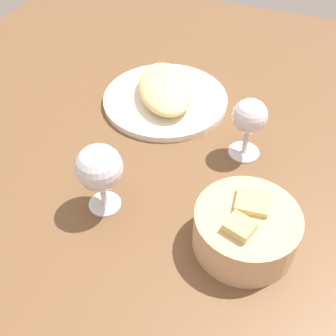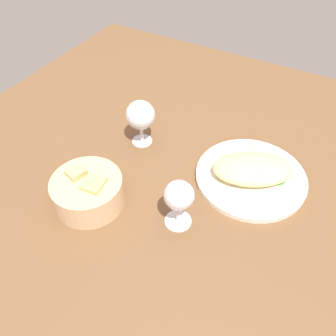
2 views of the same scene
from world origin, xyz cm
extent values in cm
cube|color=brown|center=(0.00, 0.00, -1.00)|extent=(140.00, 140.00, 2.00)
cylinder|color=white|center=(-15.08, -10.35, 0.70)|extent=(27.69, 27.69, 1.40)
ellipsoid|color=#F1D487|center=(-15.08, -10.35, 3.73)|extent=(22.92, 19.91, 4.66)
cone|color=#468039|center=(-21.30, -11.94, 1.99)|extent=(3.94, 3.94, 1.18)
cylinder|color=#D5AE80|center=(15.76, 15.19, 3.57)|extent=(16.44, 16.44, 7.15)
cube|color=tan|center=(18.88, 14.52, 6.67)|extent=(4.68, 4.94, 4.03)
cube|color=tan|center=(13.45, 15.14, 5.63)|extent=(5.08, 5.54, 5.10)
cylinder|color=silver|center=(16.57, -9.33, 0.30)|extent=(5.67, 5.67, 0.60)
cylinder|color=silver|center=(16.57, -9.33, 2.94)|extent=(1.00, 1.00, 4.68)
sphere|color=silver|center=(16.57, -9.33, 9.22)|extent=(7.87, 7.87, 7.87)
cylinder|color=silver|center=(-5.20, 10.13, 0.30)|extent=(6.14, 6.14, 0.60)
cylinder|color=silver|center=(-5.20, 10.13, 3.23)|extent=(1.00, 1.00, 5.26)
sphere|color=silver|center=(-5.20, 10.13, 9.16)|extent=(6.59, 6.59, 6.59)
camera|label=1|loc=(56.92, 18.12, 57.21)|focal=45.18mm
camera|label=2|loc=(-26.16, 52.54, 65.20)|focal=37.51mm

